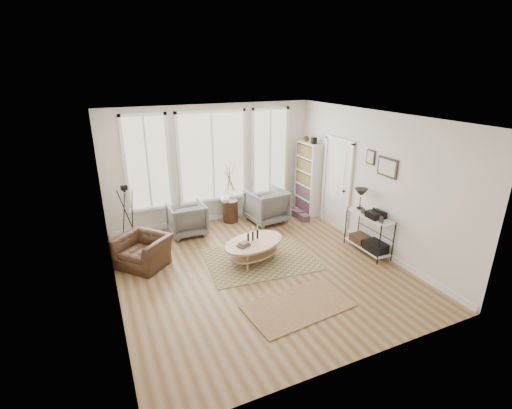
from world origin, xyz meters
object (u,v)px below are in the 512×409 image
coffee_table (254,246)px  armchair_right (267,206)px  bookcase (308,178)px  armchair_left (187,219)px  accent_chair (143,251)px  low_shelf (369,230)px  side_table (230,193)px

coffee_table → armchair_right: bearing=57.0°
bookcase → coffee_table: 3.12m
coffee_table → armchair_left: bearing=116.0°
bookcase → coffee_table: bearing=-141.9°
bookcase → coffee_table: (-2.41, -1.89, -0.62)m
coffee_table → armchair_left: 2.04m
bookcase → coffee_table: bookcase is taller
armchair_left → accent_chair: bearing=43.1°
low_shelf → armchair_right: bearing=117.1°
low_shelf → side_table: (-2.05, 2.75, 0.25)m
armchair_left → coffee_table: bearing=115.9°
armchair_left → accent_chair: 1.60m
armchair_right → accent_chair: armchair_right is taller
bookcase → armchair_left: bookcase is taller
accent_chair → bookcase: bearing=62.3°
bookcase → armchair_right: size_ratio=2.23×
bookcase → accent_chair: size_ratio=2.18×
coffee_table → armchair_right: armchair_right is taller
armchair_right → side_table: (-0.84, 0.37, 0.34)m
low_shelf → side_table: side_table is taller
coffee_table → side_table: (0.30, 2.11, 0.43)m
low_shelf → armchair_right: size_ratio=1.41×
bookcase → low_shelf: size_ratio=1.58×
armchair_right → accent_chair: 3.35m
armchair_left → accent_chair: armchair_left is taller
armchair_right → coffee_table: bearing=50.5°
low_shelf → side_table: 3.44m
coffee_table → side_table: side_table is taller
armchair_left → armchair_right: 2.03m
armchair_left → armchair_right: (2.03, -0.08, 0.04)m
armchair_right → side_table: side_table is taller
side_table → low_shelf: bearing=-53.2°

